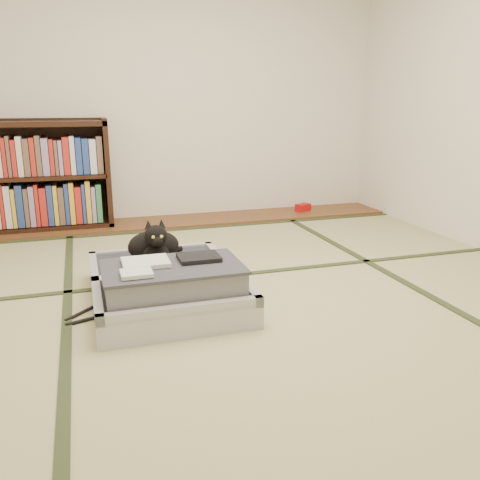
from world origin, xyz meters
name	(u,v)px	position (x,y,z in m)	size (l,w,h in m)	color
floor	(250,298)	(0.00, 0.00, 0.00)	(4.50, 4.50, 0.00)	tan
wood_strip	(182,221)	(0.00, 2.00, 0.01)	(4.00, 0.50, 0.02)	brown
red_item	(303,207)	(1.25, 2.03, 0.06)	(0.15, 0.09, 0.07)	#B40E10
room_shell	(252,24)	(0.00, 0.00, 1.46)	(4.50, 4.50, 4.50)	white
tatami_borders	(226,271)	(0.00, 0.49, 0.00)	(4.00, 4.50, 0.01)	#2D381E
bookcase	(19,179)	(-1.37, 2.07, 0.45)	(1.50, 0.34, 0.96)	black
suitcase	(167,285)	(-0.47, 0.07, 0.11)	(0.80, 1.06, 0.31)	#AEAEB3
cat	(154,245)	(-0.49, 0.36, 0.26)	(0.35, 0.36, 0.29)	black
cable_coil	(184,256)	(-0.30, 0.39, 0.16)	(0.11, 0.11, 0.03)	white
hanger	(104,313)	(-0.81, 0.01, 0.01)	(0.42, 0.26, 0.01)	black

